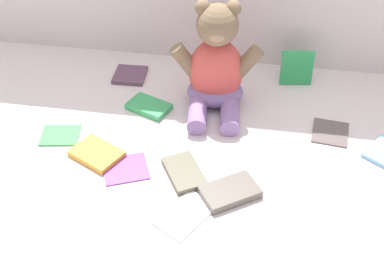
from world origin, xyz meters
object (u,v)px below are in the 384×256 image
Objects in this scene: book_case_7 at (97,154)px; book_case_8 at (125,168)px; teddy_bear at (216,69)px; book_case_13 at (60,134)px; book_case_10 at (297,68)px; book_case_12 at (230,192)px; book_case_6 at (384,152)px; book_case_9 at (149,107)px; book_case_11 at (130,75)px; book_case_1 at (186,173)px; book_case_5 at (185,214)px; book_case_2 at (330,132)px.

book_case_8 is at bearing 94.52° from book_case_7.
teddy_bear reaches higher than book_case_13.
book_case_10 is 0.81× the size of book_case_12.
book_case_6 is at bearing -24.33° from teddy_bear.
book_case_11 is at bearing 53.96° from book_case_9.
book_case_11 is (-0.09, 0.15, -0.00)m from book_case_9.
book_case_1 is 0.93× the size of book_case_5.
book_case_10 is at bearing 119.42° from book_case_2.
book_case_11 is (-0.01, 0.35, -0.00)m from book_case_7.
book_case_1 reaches higher than book_case_6.
book_case_7 is 0.22m from book_case_9.
book_case_9 is 0.38m from book_case_12.
book_case_8 is (-0.48, -0.21, -0.00)m from book_case_2.
book_case_2 is 0.24m from book_case_10.
book_case_6 is 1.06× the size of book_case_11.
teddy_bear is 2.36× the size of book_case_12.
book_case_9 is at bearing -162.11° from book_case_10.
teddy_bear is 3.10× the size of book_case_13.
book_case_11 is (-0.70, 0.23, 0.00)m from book_case_6.
book_case_7 is 1.13× the size of book_case_8.
book_case_10 reaches higher than book_case_1.
book_case_5 is 0.29m from book_case_7.
book_case_9 is at bearing -173.06° from book_case_12.
book_case_13 is at bearing 148.92° from book_case_9.
book_case_1 is at bearing 68.10° from book_case_8.
book_case_13 is (-0.36, 0.21, 0.00)m from book_case_5.
book_case_11 is (-0.57, 0.17, 0.00)m from book_case_2.
book_case_9 is at bearing -89.01° from book_case_1.
book_case_12 is at bearing 56.84° from book_case_8.
book_case_9 is at bearing 116.93° from book_case_13.
book_case_6 is 0.80m from book_case_13.
book_case_1 is 0.12m from book_case_12.
book_case_1 is at bearing -126.74° from book_case_6.
book_case_6 is 0.35m from book_case_10.
book_case_11 is (-0.48, -0.05, -0.04)m from book_case_10.
book_case_6 is 0.73m from book_case_11.
book_case_10 is at bearing 93.37° from book_case_11.
book_case_9 is (-0.16, 0.36, 0.00)m from book_case_5.
book_case_1 reaches higher than book_case_8.
book_case_10 is (-0.09, 0.22, 0.05)m from book_case_2.
book_case_10 reaches higher than book_case_11.
book_case_1 is 1.08× the size of book_case_9.
book_case_6 is 1.05× the size of book_case_13.
book_case_11 is 0.31m from book_case_13.
book_case_6 is at bearing -117.31° from book_case_5.
book_case_7 is 0.35m from book_case_11.
book_case_10 is at bearing 25.65° from teddy_bear.
teddy_bear reaches higher than book_case_9.
book_case_6 and book_case_11 have the same top height.
book_case_8 is at bearing 10.77° from book_case_11.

